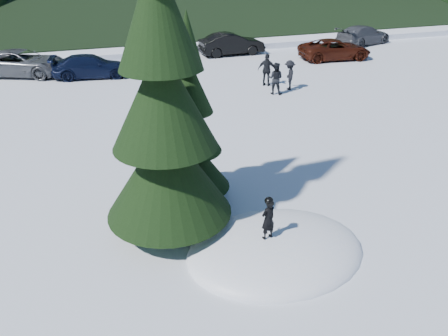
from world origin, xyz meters
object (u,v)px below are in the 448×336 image
object	(u,v)px
car_6	(335,49)
car_3	(91,66)
adult_2	(289,75)
car_2	(22,63)
spruce_tall	(164,111)
adult_0	(275,78)
adult_1	(267,70)
spruce_short	(191,132)
car_5	(232,44)
child_skier	(268,219)
car_4	(166,50)
car_7	(363,35)

from	to	relation	value
car_6	car_3	bearing A→B (deg)	93.89
adult_2	car_2	world-z (taller)	adult_2
spruce_tall	adult_0	distance (m)	12.97
adult_1	spruce_short	bearing A→B (deg)	92.12
spruce_short	car_5	bearing A→B (deg)	66.12
spruce_tall	spruce_short	distance (m)	2.11
car_6	spruce_short	bearing A→B (deg)	142.37
car_3	car_5	bearing A→B (deg)	-65.11
adult_1	child_skier	bearing A→B (deg)	102.36
child_skier	car_2	world-z (taller)	child_skier
child_skier	adult_2	world-z (taller)	adult_2
spruce_tall	adult_2	world-z (taller)	spruce_tall
spruce_tall	spruce_short	world-z (taller)	spruce_tall
spruce_short	car_2	world-z (taller)	spruce_short
spruce_tall	car_4	world-z (taller)	spruce_tall
child_skier	car_5	xyz separation A→B (m)	(7.00, 21.17, -0.26)
child_skier	car_5	distance (m)	22.30
adult_1	adult_2	distance (m)	1.32
car_2	adult_1	bearing A→B (deg)	-94.17
car_2	car_7	xyz separation A→B (m)	(24.28, 1.14, -0.02)
car_2	car_6	size ratio (longest dim) A/B	1.10
adult_0	car_6	size ratio (longest dim) A/B	0.34
spruce_tall	adult_0	size ratio (longest dim) A/B	5.36
spruce_tall	child_skier	bearing A→B (deg)	-42.76
car_4	car_6	distance (m)	11.26
spruce_short	child_skier	xyz separation A→B (m)	(0.95, -3.20, -1.10)
adult_0	car_7	distance (m)	15.22
car_7	car_5	bearing A→B (deg)	72.98
car_3	car_7	xyz separation A→B (m)	(20.53, 2.93, 0.07)
car_2	car_4	xyz separation A→B (m)	(8.77, 1.14, -0.10)
child_skier	adult_1	bearing A→B (deg)	-128.82
spruce_short	car_4	xyz separation A→B (m)	(3.30, 18.00, -1.47)
child_skier	adult_2	distance (m)	14.10
adult_1	car_4	world-z (taller)	adult_1
spruce_short	car_4	world-z (taller)	spruce_short
car_7	car_3	bearing A→B (deg)	80.89
adult_1	adult_2	xyz separation A→B (m)	(0.80, -1.05, -0.09)
adult_1	car_5	xyz separation A→B (m)	(0.90, 7.82, -0.11)
car_3	car_6	bearing A→B (deg)	-84.43
adult_0	car_7	bearing A→B (deg)	-105.90
spruce_short	adult_1	xyz separation A→B (m)	(7.05, 10.14, -1.25)
car_2	car_4	size ratio (longest dim) A/B	1.41
spruce_tall	car_5	distance (m)	21.49
adult_0	car_4	bearing A→B (deg)	-33.34
adult_1	car_5	distance (m)	7.88
spruce_tall	car_2	world-z (taller)	spruce_tall
child_skier	car_6	xyz separation A→B (m)	(13.00, 17.55, -0.34)
child_skier	car_2	distance (m)	21.07
car_6	car_2	bearing A→B (deg)	89.16
adult_0	child_skier	bearing A→B (deg)	99.61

